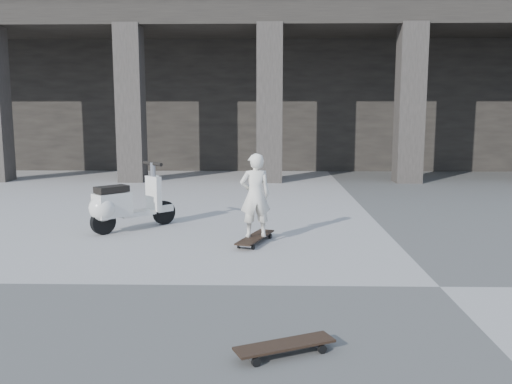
{
  "coord_description": "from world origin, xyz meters",
  "views": [
    {
      "loc": [
        -1.81,
        -5.52,
        1.83
      ],
      "look_at": [
        -1.99,
        2.35,
        0.65
      ],
      "focal_mm": 38.0,
      "sensor_mm": 36.0,
      "label": 1
    }
  ],
  "objects_px": {
    "child": "(255,195)",
    "scooter": "(120,205)",
    "skateboard_spare": "(285,346)",
    "longboard": "(255,238)"
  },
  "relations": [
    {
      "from": "child",
      "to": "scooter",
      "type": "distance_m",
      "value": 2.21
    },
    {
      "from": "skateboard_spare",
      "to": "scooter",
      "type": "height_order",
      "value": "scooter"
    },
    {
      "from": "longboard",
      "to": "scooter",
      "type": "relative_size",
      "value": 0.87
    },
    {
      "from": "longboard",
      "to": "scooter",
      "type": "xyz_separation_m",
      "value": [
        -2.08,
        0.7,
        0.33
      ]
    },
    {
      "from": "longboard",
      "to": "skateboard_spare",
      "type": "bearing_deg",
      "value": -155.18
    },
    {
      "from": "child",
      "to": "skateboard_spare",
      "type": "bearing_deg",
      "value": 83.1
    },
    {
      "from": "longboard",
      "to": "child",
      "type": "height_order",
      "value": "child"
    },
    {
      "from": "child",
      "to": "scooter",
      "type": "xyz_separation_m",
      "value": [
        -2.08,
        0.7,
        -0.27
      ]
    },
    {
      "from": "skateboard_spare",
      "to": "child",
      "type": "xyz_separation_m",
      "value": [
        -0.31,
        3.49,
        0.61
      ]
    },
    {
      "from": "skateboard_spare",
      "to": "child",
      "type": "height_order",
      "value": "child"
    }
  ]
}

